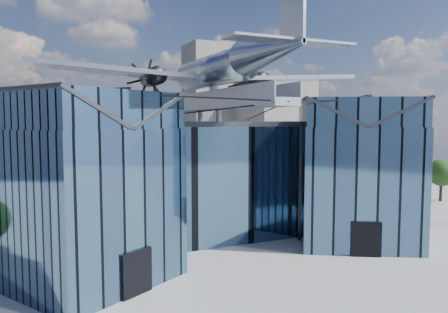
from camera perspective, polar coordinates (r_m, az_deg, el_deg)
name	(u,v)px	position (r m, az deg, el deg)	size (l,w,h in m)	color
ground_plane	(235,254)	(33.44, 1.46, -12.65)	(120.00, 120.00, 0.00)	gray
museum	(205,172)	(37.49, -2.43, -2.09)	(32.88, 24.50, 17.60)	#406082
bg_towers	(119,120)	(80.65, -13.58, 4.61)	(77.00, 24.50, 26.00)	slate
tree_side_e	(442,173)	(60.20, 26.54, -1.90)	(4.40, 4.40, 5.26)	#331F14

